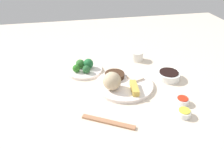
{
  "coord_description": "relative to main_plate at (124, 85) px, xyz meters",
  "views": [
    {
      "loc": [
        0.25,
        0.85,
        0.62
      ],
      "look_at": [
        0.07,
        -0.06,
        0.06
      ],
      "focal_mm": 35.61,
      "sensor_mm": 36.0,
      "label": 1
    }
  ],
  "objects": [
    {
      "name": "sauce_ramekin_hot_mustard_liquid",
      "position": [
        -0.18,
        0.25,
        0.02
      ],
      "size": [
        0.05,
        0.05,
        0.0
      ],
      "primitive_type": "cylinder",
      "color": "yellow",
      "rests_on": "sauce_ramekin_hot_mustard"
    },
    {
      "name": "chopsticks_pair",
      "position": [
        0.12,
        0.23,
        -0.0
      ],
      "size": [
        0.2,
        0.12,
        0.01
      ],
      "primitive_type": "cube",
      "rotation": [
        0.0,
        0.0,
        2.62
      ],
      "color": "#A9714F",
      "rests_on": "tabletop"
    },
    {
      "name": "spring_roll",
      "position": [
        -0.03,
        0.07,
        0.02
      ],
      "size": [
        0.04,
        0.1,
        0.03
      ],
      "primitive_type": "cube",
      "rotation": [
        0.0,
        0.0,
        1.47
      ],
      "color": "gold",
      "rests_on": "main_plate"
    },
    {
      "name": "sauce_ramekin_hot_mustard",
      "position": [
        -0.18,
        0.25,
        0.0
      ],
      "size": [
        0.06,
        0.06,
        0.03
      ],
      "primitive_type": "cylinder",
      "color": "white",
      "rests_on": "tabletop"
    },
    {
      "name": "broccoli_floret_1",
      "position": [
        0.22,
        -0.16,
        0.03
      ],
      "size": [
        0.04,
        0.04,
        0.04
      ],
      "primitive_type": "sphere",
      "color": "#2B6E23",
      "rests_on": "broccoli_plate"
    },
    {
      "name": "soy_sauce_bowl_liquid",
      "position": [
        -0.24,
        -0.02,
        0.03
      ],
      "size": [
        0.09,
        0.09,
        0.0
      ],
      "primitive_type": "cylinder",
      "color": "black",
      "rests_on": "soy_sauce_bowl"
    },
    {
      "name": "sauce_ramekin_sweet_and_sour",
      "position": [
        -0.21,
        0.18,
        0.0
      ],
      "size": [
        0.06,
        0.06,
        0.03
      ],
      "primitive_type": "cylinder",
      "color": "white",
      "rests_on": "tabletop"
    },
    {
      "name": "sauce_ramekin_sweet_and_sour_liquid",
      "position": [
        -0.21,
        0.18,
        0.02
      ],
      "size": [
        0.05,
        0.05,
        0.0
      ],
      "primitive_type": "cylinder",
      "color": "red",
      "rests_on": "sauce_ramekin_sweet_and_sour"
    },
    {
      "name": "main_plate",
      "position": [
        0.0,
        0.0,
        0.0
      ],
      "size": [
        0.28,
        0.28,
        0.02
      ],
      "primitive_type": "cylinder",
      "color": "white",
      "rests_on": "tabletop"
    },
    {
      "name": "broccoli_plate",
      "position": [
        0.18,
        -0.18,
        -0.0
      ],
      "size": [
        0.19,
        0.19,
        0.01
      ],
      "primitive_type": "cylinder",
      "color": "white",
      "rests_on": "tabletop"
    },
    {
      "name": "crab_rangoon_wonton",
      "position": [
        -0.07,
        -0.03,
        0.01
      ],
      "size": [
        0.08,
        0.08,
        0.01
      ],
      "primitive_type": "cube",
      "rotation": [
        0.0,
        0.0,
        0.34
      ],
      "color": "beige",
      "rests_on": "main_plate"
    },
    {
      "name": "soy_sauce_bowl",
      "position": [
        -0.24,
        -0.02,
        0.01
      ],
      "size": [
        0.12,
        0.12,
        0.03
      ],
      "primitive_type": "cylinder",
      "color": "white",
      "rests_on": "tabletop"
    },
    {
      "name": "tabletop",
      "position": [
        -0.02,
        0.01,
        -0.02
      ],
      "size": [
        2.2,
        2.2,
        0.02
      ],
      "primitive_type": "cube",
      "color": "beige",
      "rests_on": "ground"
    },
    {
      "name": "broccoli_floret_0",
      "position": [
        0.19,
        -0.2,
        0.03
      ],
      "size": [
        0.05,
        0.05,
        0.05
      ],
      "primitive_type": "sphere",
      "color": "#316E2E",
      "rests_on": "broccoli_plate"
    },
    {
      "name": "broccoli_floret_2",
      "position": [
        0.17,
        -0.14,
        0.03
      ],
      "size": [
        0.04,
        0.04,
        0.04
      ],
      "primitive_type": "sphere",
      "color": "#255A2E",
      "rests_on": "broccoli_plate"
    },
    {
      "name": "teacup",
      "position": [
        -0.14,
        -0.25,
        0.02
      ],
      "size": [
        0.07,
        0.07,
        0.05
      ],
      "primitive_type": "cylinder",
      "color": "white",
      "rests_on": "tabletop"
    },
    {
      "name": "broccoli_floret_3",
      "position": [
        0.15,
        -0.19,
        0.03
      ],
      "size": [
        0.05,
        0.05,
        0.05
      ],
      "primitive_type": "sphere",
      "color": "#226936",
      "rests_on": "broccoli_plate"
    },
    {
      "name": "rice_scoop",
      "position": [
        0.07,
        0.03,
        0.05
      ],
      "size": [
        0.08,
        0.08,
        0.08
      ],
      "primitive_type": "sphere",
      "color": "tan",
      "rests_on": "main_plate"
    },
    {
      "name": "stir_fry_heap",
      "position": [
        0.03,
        -0.07,
        0.02
      ],
      "size": [
        0.1,
        0.1,
        0.02
      ],
      "primitive_type": "cylinder",
      "color": "#3E2618",
      "rests_on": "main_plate"
    }
  ]
}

